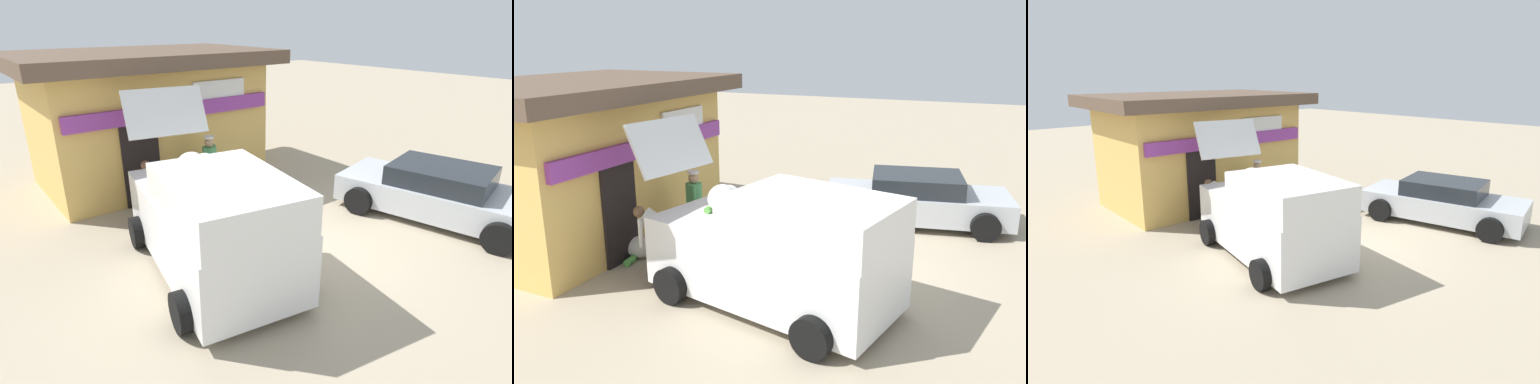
# 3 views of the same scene
# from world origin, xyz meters

# --- Properties ---
(ground_plane) EXTENTS (60.00, 60.00, 0.00)m
(ground_plane) POSITION_xyz_m (0.00, 0.00, 0.00)
(ground_plane) COLOR tan
(storefront_bar) EXTENTS (6.57, 4.43, 3.43)m
(storefront_bar) POSITION_xyz_m (-0.64, 5.74, 1.79)
(storefront_bar) COLOR #E0B259
(storefront_bar) RESTS_ON ground_plane
(delivery_van) EXTENTS (2.87, 4.79, 2.87)m
(delivery_van) POSITION_xyz_m (-2.10, 0.59, 0.98)
(delivery_van) COLOR white
(delivery_van) RESTS_ON ground_plane
(parked_sedan) EXTENTS (2.81, 4.52, 1.19)m
(parked_sedan) POSITION_xyz_m (3.05, -0.76, 0.57)
(parked_sedan) COLOR #B2B7BC
(parked_sedan) RESTS_ON ground_plane
(vendor_standing) EXTENTS (0.50, 0.47, 1.63)m
(vendor_standing) POSITION_xyz_m (-0.34, 3.26, 0.93)
(vendor_standing) COLOR #726047
(vendor_standing) RESTS_ON ground_plane
(customer_bending) EXTENTS (0.66, 0.77, 1.28)m
(customer_bending) POSITION_xyz_m (-1.75, 3.19, 0.79)
(customer_bending) COLOR #4C4C51
(customer_bending) RESTS_ON ground_plane
(unloaded_banana_pile) EXTENTS (0.84, 0.75, 0.42)m
(unloaded_banana_pile) POSITION_xyz_m (-1.37, 3.99, 0.19)
(unloaded_banana_pile) COLOR silver
(unloaded_banana_pile) RESTS_ON ground_plane
(paint_bucket) EXTENTS (0.30, 0.30, 0.38)m
(paint_bucket) POSITION_xyz_m (1.42, 3.34, 0.19)
(paint_bucket) COLOR blue
(paint_bucket) RESTS_ON ground_plane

